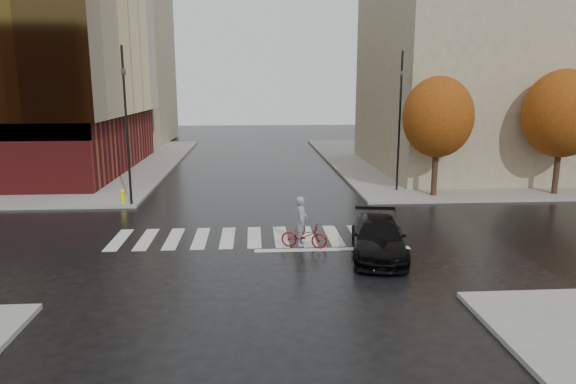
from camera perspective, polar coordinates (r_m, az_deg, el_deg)
name	(u,v)px	position (r m, az deg, el deg)	size (l,w,h in m)	color
ground	(254,241)	(20.87, -3.76, -5.44)	(120.00, 120.00, 0.00)	black
sidewalk_ne	(506,160)	(46.41, 23.08, 3.34)	(30.00, 30.00, 0.15)	gray
crosswalk	(254,237)	(21.35, -3.76, -5.03)	(12.00, 3.00, 0.01)	silver
building_ne_tan	(490,42)	(40.76, 21.55, 15.23)	(16.00, 16.00, 18.00)	gray
building_nw_far	(99,46)	(59.27, -20.28, 14.99)	(14.00, 12.00, 20.00)	gray
tree_ne_a	(438,117)	(29.15, 16.32, 7.97)	(3.80, 3.80, 6.50)	black
tree_ne_b	(563,114)	(32.22, 28.21, 7.67)	(4.20, 4.20, 6.89)	black
sedan	(378,238)	(19.18, 10.00, -5.04)	(1.91, 4.69, 1.36)	black
cyclist	(303,230)	(19.81, 1.69, -4.28)	(1.89, 1.07, 2.03)	maroon
traffic_light_nw	(126,114)	(27.02, -17.58, 8.22)	(0.22, 0.19, 7.92)	black
traffic_light_ne	(400,111)	(30.15, 12.34, 8.76)	(0.22, 0.24, 7.87)	black
fire_hydrant	(123,196)	(27.86, -17.88, -0.39)	(0.27, 0.27, 0.75)	#E3EA0D
manhole	(360,255)	(19.37, 7.96, -6.91)	(0.59, 0.59, 0.01)	#3E2C16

